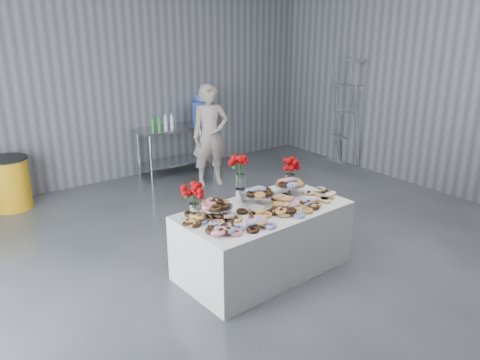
# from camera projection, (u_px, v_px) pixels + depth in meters

# --- Properties ---
(ground) EXTENTS (9.00, 9.00, 0.00)m
(ground) POSITION_uv_depth(u_px,v_px,m) (287.00, 284.00, 5.08)
(ground) COLOR #35373C
(ground) RESTS_ON ground
(room_walls) EXTENTS (8.04, 9.04, 4.02)m
(room_walls) POSITION_uv_depth(u_px,v_px,m) (268.00, 30.00, 4.12)
(room_walls) COLOR slate
(room_walls) RESTS_ON ground
(display_table) EXTENTS (1.96, 1.11, 0.75)m
(display_table) POSITION_uv_depth(u_px,v_px,m) (264.00, 240.00, 5.27)
(display_table) COLOR white
(display_table) RESTS_ON ground
(prep_table) EXTENTS (1.50, 0.60, 0.90)m
(prep_table) POSITION_uv_depth(u_px,v_px,m) (177.00, 141.00, 8.52)
(prep_table) COLOR silver
(prep_table) RESTS_ON ground
(donut_mounds) EXTENTS (1.85, 0.91, 0.09)m
(donut_mounds) POSITION_uv_depth(u_px,v_px,m) (267.00, 207.00, 5.09)
(donut_mounds) COLOR #E8BA55
(donut_mounds) RESTS_ON display_table
(cake_stand_left) EXTENTS (0.36, 0.36, 0.17)m
(cake_stand_left) POSITION_uv_depth(u_px,v_px,m) (216.00, 205.00, 4.88)
(cake_stand_left) COLOR silver
(cake_stand_left) RESTS_ON display_table
(cake_stand_mid) EXTENTS (0.36, 0.36, 0.17)m
(cake_stand_mid) POSITION_uv_depth(u_px,v_px,m) (259.00, 192.00, 5.24)
(cake_stand_mid) COLOR silver
(cake_stand_mid) RESTS_ON display_table
(cake_stand_right) EXTENTS (0.36, 0.36, 0.17)m
(cake_stand_right) POSITION_uv_depth(u_px,v_px,m) (290.00, 183.00, 5.54)
(cake_stand_right) COLOR silver
(cake_stand_right) RESTS_ON display_table
(danish_pile) EXTENTS (0.48, 0.48, 0.11)m
(danish_pile) POSITION_uv_depth(u_px,v_px,m) (320.00, 193.00, 5.47)
(danish_pile) COLOR white
(danish_pile) RESTS_ON display_table
(bouquet_left) EXTENTS (0.26, 0.26, 0.42)m
(bouquet_left) POSITION_uv_depth(u_px,v_px,m) (194.00, 193.00, 4.78)
(bouquet_left) COLOR white
(bouquet_left) RESTS_ON display_table
(bouquet_right) EXTENTS (0.26, 0.26, 0.42)m
(bouquet_right) POSITION_uv_depth(u_px,v_px,m) (291.00, 165.00, 5.69)
(bouquet_right) COLOR white
(bouquet_right) RESTS_ON display_table
(bouquet_center) EXTENTS (0.26, 0.26, 0.57)m
(bouquet_center) POSITION_uv_depth(u_px,v_px,m) (240.00, 170.00, 5.25)
(bouquet_center) COLOR silver
(bouquet_center) RESTS_ON display_table
(water_jug) EXTENTS (0.28, 0.28, 0.55)m
(water_jug) POSITION_uv_depth(u_px,v_px,m) (200.00, 110.00, 8.63)
(water_jug) COLOR #4165DF
(water_jug) RESTS_ON prep_table
(drink_bottles) EXTENTS (0.54, 0.08, 0.27)m
(drink_bottles) POSITION_uv_depth(u_px,v_px,m) (162.00, 122.00, 8.14)
(drink_bottles) COLOR #268C33
(drink_bottles) RESTS_ON prep_table
(person) EXTENTS (0.72, 0.57, 1.73)m
(person) POSITION_uv_depth(u_px,v_px,m) (210.00, 136.00, 7.91)
(person) COLOR #CC8C93
(person) RESTS_ON ground
(trash_barrel) EXTENTS (0.62, 0.62, 0.79)m
(trash_barrel) POSITION_uv_depth(u_px,v_px,m) (9.00, 183.00, 7.01)
(trash_barrel) COLOR #F3A214
(trash_barrel) RESTS_ON ground
(stepladder) EXTENTS (0.63, 0.53, 2.15)m
(stepladder) POSITION_uv_depth(u_px,v_px,m) (345.00, 112.00, 8.83)
(stepladder) COLOR silver
(stepladder) RESTS_ON ground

